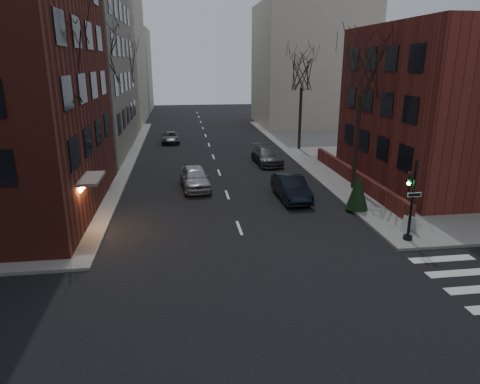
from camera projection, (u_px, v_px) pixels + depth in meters
name	position (u px, v px, depth m)	size (l,w,h in m)	color
building_right_brick	(457.00, 107.00, 30.16)	(12.00, 14.00, 11.00)	maroon
low_wall_right	(354.00, 177.00, 30.64)	(0.35, 16.00, 1.00)	maroon
building_distant_la	(90.00, 58.00, 59.09)	(14.00, 16.00, 18.00)	beige
building_distant_ra	(310.00, 65.00, 58.57)	(14.00, 14.00, 16.00)	beige
building_distant_lb	(121.00, 70.00, 76.03)	(10.00, 12.00, 14.00)	beige
traffic_signal	(410.00, 206.00, 20.62)	(0.76, 0.44, 4.00)	black
tree_left_a	(59.00, 64.00, 21.24)	(4.18, 4.18, 10.26)	#2D231C
tree_left_b	(100.00, 57.00, 32.47)	(4.40, 4.40, 10.80)	#2D231C
tree_left_c	(123.00, 66.00, 45.98)	(3.96, 3.96, 9.72)	#2D231C
tree_right_a	(362.00, 70.00, 27.46)	(3.96, 3.96, 9.72)	#2D231C
tree_right_b	(302.00, 72.00, 40.84)	(3.74, 3.74, 9.18)	#2D231C
streetlamp_near	(105.00, 125.00, 30.13)	(0.36, 0.36, 6.28)	black
streetlamp_far	(133.00, 100.00, 49.07)	(0.36, 0.36, 6.28)	black
parked_sedan	(291.00, 187.00, 27.61)	(1.64, 4.70, 1.55)	black
car_lane_silver	(195.00, 178.00, 29.89)	(1.86, 4.62, 1.57)	#A6A6AB
car_lane_gray	(267.00, 155.00, 37.16)	(2.04, 5.02, 1.46)	#414146
car_lane_far	(171.00, 137.00, 46.81)	(1.92, 4.16, 1.16)	#45454A
sandwich_board	(409.00, 224.00, 21.93)	(0.38, 0.54, 0.87)	silver
evergreen_shrub	(358.00, 191.00, 25.19)	(1.32, 1.32, 2.20)	black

